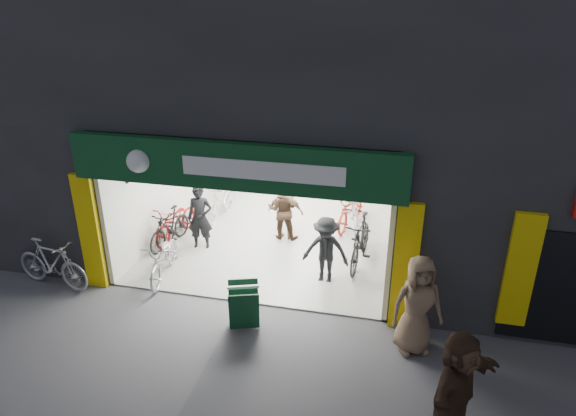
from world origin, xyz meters
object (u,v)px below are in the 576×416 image
(bike_right_front, at_px, (360,241))
(sandwich_board, at_px, (244,305))
(pedestrian_near, at_px, (417,305))
(bike_left_front, at_px, (164,258))
(parked_bike, at_px, (52,263))

(bike_right_front, height_order, sandwich_board, bike_right_front)
(sandwich_board, bearing_deg, pedestrian_near, -17.67)
(bike_left_front, xyz_separation_m, parked_bike, (-2.18, -0.90, 0.09))
(bike_right_front, relative_size, pedestrian_near, 1.05)
(bike_left_front, xyz_separation_m, bike_right_front, (4.20, 1.58, 0.11))
(bike_right_front, distance_m, pedestrian_near, 3.15)
(bike_left_front, height_order, sandwich_board, bike_left_front)
(parked_bike, relative_size, pedestrian_near, 1.00)
(parked_bike, distance_m, sandwich_board, 4.49)
(bike_right_front, height_order, pedestrian_near, pedestrian_near)
(parked_bike, xyz_separation_m, pedestrian_near, (7.64, -0.39, 0.38))
(sandwich_board, bearing_deg, bike_right_front, 38.01)
(bike_left_front, distance_m, bike_right_front, 4.49)
(bike_left_front, relative_size, parked_bike, 0.97)
(bike_left_front, xyz_separation_m, sandwich_board, (2.29, -1.35, 0.01))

